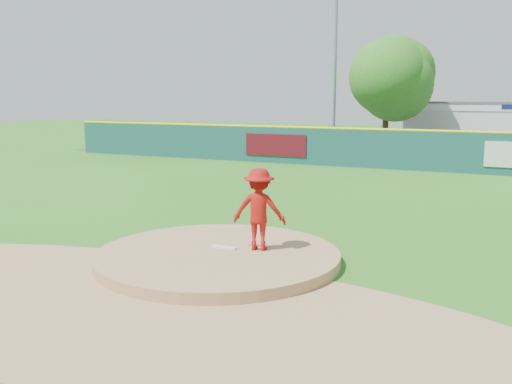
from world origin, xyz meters
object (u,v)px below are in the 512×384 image
at_px(playground_slide, 219,137).
at_px(deciduous_tree, 387,81).
at_px(pitcher, 259,209).
at_px(van, 444,144).
at_px(light_pole_left, 335,60).

relative_size(playground_slide, deciduous_tree, 0.41).
height_order(playground_slide, deciduous_tree, deciduous_tree).
relative_size(pitcher, van, 0.35).
height_order(deciduous_tree, light_pole_left, light_pole_left).
relative_size(van, playground_slide, 1.78).
relative_size(playground_slide, light_pole_left, 0.27).
distance_m(pitcher, deciduous_tree, 24.81).
xyz_separation_m(pitcher, light_pole_left, (-6.76, 26.43, 4.87)).
bearing_deg(light_pole_left, deciduous_tree, -26.57).
xyz_separation_m(van, deciduous_tree, (-3.52, -0.45, 3.79)).
bearing_deg(pitcher, playground_slide, -72.33).
height_order(pitcher, playground_slide, pitcher).
bearing_deg(van, playground_slide, 83.13).
bearing_deg(light_pole_left, pitcher, -75.65).
distance_m(van, playground_slide, 15.07).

